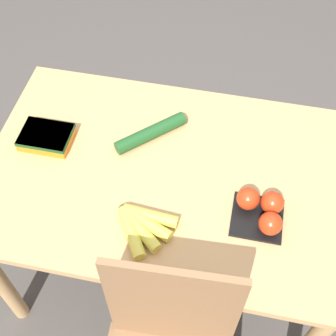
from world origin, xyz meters
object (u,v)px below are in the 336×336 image
object	(u,v)px
banana_bunch	(142,224)
cucumber_near	(151,133)
tomato_pack	(262,210)
carrot_bag	(46,137)

from	to	relation	value
banana_bunch	cucumber_near	xyz separation A→B (m)	(0.06, -0.37, 0.00)
banana_bunch	tomato_pack	xyz separation A→B (m)	(-0.36, -0.12, 0.02)
banana_bunch	tomato_pack	size ratio (longest dim) A/B	1.21
banana_bunch	cucumber_near	distance (m)	0.37
tomato_pack	cucumber_near	xyz separation A→B (m)	(0.42, -0.25, -0.02)
carrot_bag	banana_bunch	bearing A→B (deg)	146.65
cucumber_near	carrot_bag	bearing A→B (deg)	14.63
carrot_bag	cucumber_near	xyz separation A→B (m)	(-0.36, -0.09, -0.00)
tomato_pack	cucumber_near	size ratio (longest dim) A/B	0.70
cucumber_near	banana_bunch	bearing A→B (deg)	98.56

